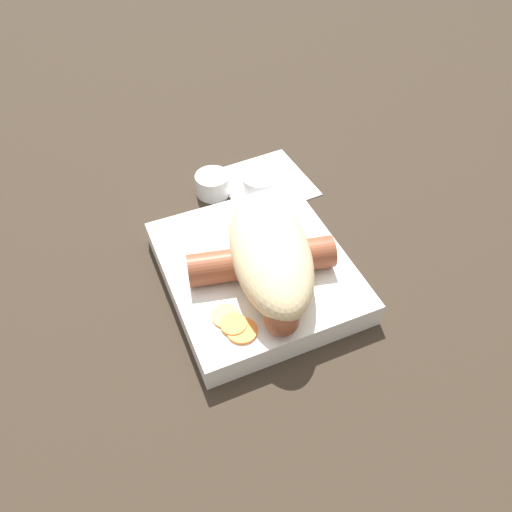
# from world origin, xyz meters

# --- Properties ---
(ground_plane) EXTENTS (3.00, 3.00, 0.00)m
(ground_plane) POSITION_xyz_m (0.00, 0.00, 0.00)
(ground_plane) COLOR #33281E
(food_tray) EXTENTS (0.22, 0.20, 0.03)m
(food_tray) POSITION_xyz_m (0.00, 0.00, 0.02)
(food_tray) COLOR white
(food_tray) RESTS_ON ground_plane
(bread_roll) EXTENTS (0.19, 0.12, 0.06)m
(bread_roll) POSITION_xyz_m (0.02, 0.01, 0.06)
(bread_roll) COLOR beige
(bread_roll) RESTS_ON food_tray
(sausage) EXTENTS (0.19, 0.16, 0.03)m
(sausage) POSITION_xyz_m (0.02, 0.00, 0.05)
(sausage) COLOR brown
(sausage) RESTS_ON food_tray
(pickled_veggies) EXTENTS (0.06, 0.04, 0.00)m
(pickled_veggies) POSITION_xyz_m (0.07, -0.05, 0.03)
(pickled_veggies) COLOR #F99E4C
(pickled_veggies) RESTS_ON food_tray
(napkin) EXTENTS (0.12, 0.12, 0.00)m
(napkin) POSITION_xyz_m (-0.16, 0.08, 0.00)
(napkin) COLOR white
(napkin) RESTS_ON ground_plane
(condiment_cup_near) EXTENTS (0.05, 0.05, 0.03)m
(condiment_cup_near) POSITION_xyz_m (-0.14, 0.06, 0.01)
(condiment_cup_near) COLOR silver
(condiment_cup_near) RESTS_ON ground_plane
(condiment_cup_far) EXTENTS (0.05, 0.05, 0.03)m
(condiment_cup_far) POSITION_xyz_m (-0.17, 0.01, 0.01)
(condiment_cup_far) COLOR silver
(condiment_cup_far) RESTS_ON ground_plane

